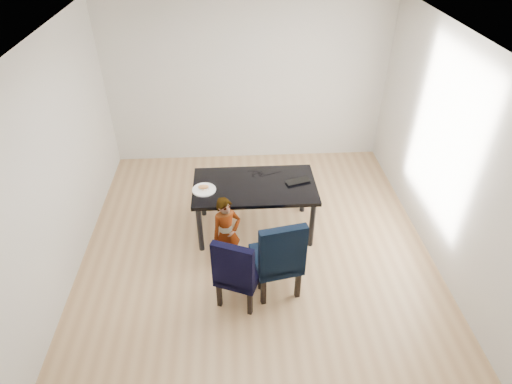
{
  "coord_description": "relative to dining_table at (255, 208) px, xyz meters",
  "views": [
    {
      "loc": [
        -0.26,
        -4.05,
        3.92
      ],
      "look_at": [
        0.0,
        0.2,
        0.85
      ],
      "focal_mm": 30.0,
      "sensor_mm": 36.0,
      "label": 1
    }
  ],
  "objects": [
    {
      "name": "floor",
      "position": [
        0.0,
        -0.5,
        -0.38
      ],
      "size": [
        4.5,
        5.0,
        0.01
      ],
      "primitive_type": "cube",
      "color": "tan",
      "rests_on": "ground"
    },
    {
      "name": "ceiling",
      "position": [
        0.0,
        -0.5,
        2.33
      ],
      "size": [
        4.5,
        5.0,
        0.01
      ],
      "primitive_type": "cube",
      "color": "white",
      "rests_on": "wall_back"
    },
    {
      "name": "wall_back",
      "position": [
        0.0,
        2.0,
        0.98
      ],
      "size": [
        4.5,
        0.01,
        2.7
      ],
      "primitive_type": "cube",
      "color": "silver",
      "rests_on": "ground"
    },
    {
      "name": "wall_front",
      "position": [
        0.0,
        -3.0,
        0.98
      ],
      "size": [
        4.5,
        0.01,
        2.7
      ],
      "primitive_type": "cube",
      "color": "silver",
      "rests_on": "ground"
    },
    {
      "name": "wall_left",
      "position": [
        -2.25,
        -0.5,
        0.98
      ],
      "size": [
        0.01,
        5.0,
        2.7
      ],
      "primitive_type": "cube",
      "color": "silver",
      "rests_on": "ground"
    },
    {
      "name": "wall_right",
      "position": [
        2.25,
        -0.5,
        0.98
      ],
      "size": [
        0.01,
        5.0,
        2.7
      ],
      "primitive_type": "cube",
      "color": "white",
      "rests_on": "ground"
    },
    {
      "name": "dining_table",
      "position": [
        0.0,
        0.0,
        0.0
      ],
      "size": [
        1.6,
        0.9,
        0.75
      ],
      "primitive_type": "cube",
      "color": "black",
      "rests_on": "floor"
    },
    {
      "name": "chair_left",
      "position": [
        -0.23,
        -1.2,
        0.1
      ],
      "size": [
        0.61,
        0.62,
        0.96
      ],
      "primitive_type": "cube",
      "rotation": [
        0.0,
        0.0,
        -0.38
      ],
      "color": "black",
      "rests_on": "floor"
    },
    {
      "name": "chair_right",
      "position": [
        0.18,
        -1.06,
        0.16
      ],
      "size": [
        0.61,
        0.63,
        1.08
      ],
      "primitive_type": "cube",
      "rotation": [
        0.0,
        0.0,
        0.19
      ],
      "color": "black",
      "rests_on": "floor"
    },
    {
      "name": "child",
      "position": [
        -0.38,
        -0.65,
        0.13
      ],
      "size": [
        0.43,
        0.37,
        1.0
      ],
      "primitive_type": "imported",
      "rotation": [
        0.0,
        0.0,
        0.42
      ],
      "color": "orange",
      "rests_on": "floor"
    },
    {
      "name": "plate",
      "position": [
        -0.65,
        -0.08,
        0.38
      ],
      "size": [
        0.4,
        0.4,
        0.02
      ],
      "primitive_type": "cylinder",
      "rotation": [
        0.0,
        0.0,
        -0.41
      ],
      "color": "white",
      "rests_on": "dining_table"
    },
    {
      "name": "sandwich",
      "position": [
        -0.66,
        -0.07,
        0.42
      ],
      "size": [
        0.14,
        0.07,
        0.05
      ],
      "primitive_type": "ellipsoid",
      "rotation": [
        0.0,
        0.0,
        -0.07
      ],
      "color": "#C58046",
      "rests_on": "plate"
    },
    {
      "name": "laptop",
      "position": [
        0.56,
        0.07,
        0.39
      ],
      "size": [
        0.37,
        0.29,
        0.03
      ],
      "primitive_type": "imported",
      "rotation": [
        0.0,
        0.0,
        3.43
      ],
      "color": "black",
      "rests_on": "dining_table"
    },
    {
      "name": "cable_tangle",
      "position": [
        0.06,
        0.23,
        0.38
      ],
      "size": [
        0.16,
        0.16,
        0.01
      ],
      "primitive_type": "torus",
      "rotation": [
        0.0,
        0.0,
        -0.05
      ],
      "color": "black",
      "rests_on": "dining_table"
    }
  ]
}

